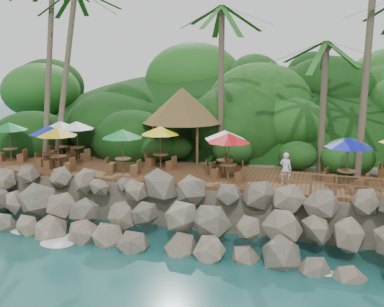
% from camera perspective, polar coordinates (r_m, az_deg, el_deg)
% --- Properties ---
extents(ground, '(140.00, 140.00, 0.00)m').
position_cam_1_polar(ground, '(19.19, -5.48, -13.38)').
color(ground, '#19514F').
rests_on(ground, ground).
extents(land_base, '(32.00, 25.20, 2.10)m').
position_cam_1_polar(land_base, '(33.51, 5.09, -0.80)').
color(land_base, gray).
rests_on(land_base, ground).
extents(jungle_hill, '(44.80, 28.00, 15.40)m').
position_cam_1_polar(jungle_hill, '(40.93, 7.30, -0.16)').
color(jungle_hill, '#143811').
rests_on(jungle_hill, ground).
extents(seawall, '(29.00, 4.00, 2.30)m').
position_cam_1_polar(seawall, '(20.48, -3.36, -8.26)').
color(seawall, gray).
rests_on(seawall, ground).
extents(terrace, '(26.00, 5.00, 0.20)m').
position_cam_1_polar(terrace, '(23.81, 0.00, -2.83)').
color(terrace, brown).
rests_on(terrace, land_base).
extents(jungle_foliage, '(44.00, 16.00, 12.00)m').
position_cam_1_polar(jungle_foliage, '(32.79, 4.69, -2.94)').
color(jungle_foliage, '#143811').
rests_on(jungle_foliage, ground).
extents(foam_line, '(25.20, 0.80, 0.06)m').
position_cam_1_polar(foam_line, '(19.43, -5.13, -12.95)').
color(foam_line, white).
rests_on(foam_line, ground).
extents(palapa, '(5.05, 5.05, 4.60)m').
position_cam_1_polar(palapa, '(26.76, -1.32, 6.50)').
color(palapa, brown).
rests_on(palapa, ground).
extents(dining_clusters, '(25.45, 5.48, 2.47)m').
position_cam_1_polar(dining_clusters, '(23.62, -3.33, 2.35)').
color(dining_clusters, brown).
rests_on(dining_clusters, terrace).
extents(railing, '(7.20, 0.10, 1.00)m').
position_cam_1_polar(railing, '(20.43, 21.88, -3.97)').
color(railing, brown).
rests_on(railing, terrace).
extents(waiter, '(0.70, 0.57, 1.67)m').
position_cam_1_polar(waiter, '(21.55, 12.46, -2.04)').
color(waiter, white).
rests_on(waiter, terrace).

